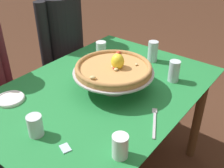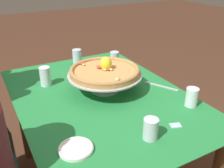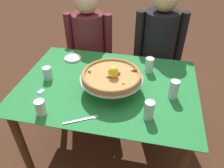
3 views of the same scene
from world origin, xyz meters
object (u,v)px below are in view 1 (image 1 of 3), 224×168
dinner_fork (154,121)px  sugar_packet (65,148)px  water_glass_front_right (174,72)px  pizza_stand (113,75)px  diner_right (64,53)px  pizza (114,68)px  water_glass_back_right (101,52)px  water_glass_side_right (153,53)px  water_glass_front_left (120,148)px  water_glass_side_left (35,127)px  side_plate (10,99)px

dinner_fork → sugar_packet: dinner_fork is taller
water_glass_front_right → dinner_fork: 0.40m
pizza_stand → water_glass_front_right: water_glass_front_right is taller
pizza_stand → sugar_packet: pizza_stand is taller
pizza_stand → water_glass_front_right: size_ratio=3.49×
diner_right → pizza_stand: bearing=-112.7°
pizza_stand → pizza: 0.04m
water_glass_back_right → water_glass_side_right: bearing=-57.3°
pizza_stand → sugar_packet: size_ratio=8.61×
water_glass_front_left → water_glass_back_right: water_glass_back_right is taller
dinner_fork → water_glass_front_right: bearing=15.0°
sugar_packet → diner_right: (0.78, 0.84, -0.11)m
water_glass_side_right → sugar_packet: water_glass_side_right is taller
water_glass_side_left → side_plate: size_ratio=0.67×
pizza → water_glass_front_right: pizza is taller
water_glass_front_left → sugar_packet: water_glass_front_left is taller
sugar_packet → water_glass_side_left: bearing=95.8°
water_glass_side_right → water_glass_front_right: size_ratio=1.09×
side_plate → sugar_packet: size_ratio=2.90×
water_glass_side_left → water_glass_side_right: size_ratio=0.72×
water_glass_front_right → sugar_packet: 0.76m
dinner_fork → water_glass_front_left: bearing=179.9°
water_glass_side_right → pizza_stand: bearing=-179.3°
pizza → diner_right: diner_right is taller
sugar_packet → dinner_fork: bearing=-28.0°
water_glass_back_right → dinner_fork: bearing=-119.8°
water_glass_front_left → water_glass_front_right: water_glass_front_right is taller
water_glass_front_left → water_glass_back_right: (0.61, 0.61, 0.01)m
dinner_fork → pizza_stand: bearing=71.4°
pizza_stand → sugar_packet: 0.50m
pizza → water_glass_front_left: (-0.37, -0.32, -0.08)m
water_glass_side_left → sugar_packet: 0.16m
pizza_stand → pizza: (0.00, -0.00, 0.04)m
water_glass_front_right → water_glass_back_right: bearing=93.9°
pizza → sugar_packet: bearing=-165.5°
water_glass_side_right → water_glass_front_left: size_ratio=1.33×
water_glass_side_left → dinner_fork: bearing=-42.6°
pizza → water_glass_front_left: 0.50m
water_glass_side_left → dinner_fork: water_glass_side_left is taller
dinner_fork → sugar_packet: size_ratio=3.96×
water_glass_front_right → water_glass_side_left: bearing=161.8°
side_plate → water_glass_front_left: bearing=-86.5°
water_glass_front_right → dinner_fork: water_glass_front_right is taller
water_glass_back_right → side_plate: 0.66m
water_glass_front_right → side_plate: bearing=140.6°
pizza → dinner_fork: size_ratio=2.04×
water_glass_front_left → sugar_packet: bearing=118.1°
dinner_fork → water_glass_side_right: bearing=31.7°
diner_right → water_glass_side_left: bearing=-139.3°
dinner_fork → diner_right: bearing=68.6°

